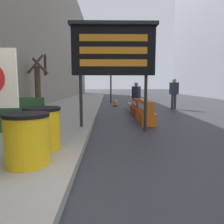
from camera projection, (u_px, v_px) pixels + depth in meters
The scene contains 13 objects.
ground_plane at pixel (67, 199), 2.88m from camera, with size 120.00×120.00×0.00m, color #2D2D33.
hedge_strip at pixel (4, 114), 7.16m from camera, with size 0.90×5.99×0.73m.
bare_tree at pixel (39, 83), 10.85m from camera, with size 1.13×1.18×2.85m.
barrel_drum_foreground at pixel (27, 139), 3.62m from camera, with size 0.75×0.75×0.87m.
barrel_drum_middle at pixel (43, 128), 4.48m from camera, with size 0.75×0.75×0.87m.
message_board at pixel (113, 51), 6.65m from camera, with size 2.66×0.36×3.35m.
jersey_barrier_orange_near at pixel (145, 112), 8.64m from camera, with size 0.52×1.98×0.88m.
jersey_barrier_red_striped at pixel (138, 108), 10.69m from camera, with size 0.59×1.68×0.78m.
jersey_barrier_white at pixel (133, 104), 12.60m from camera, with size 0.61×1.70×0.83m.
traffic_cone_near at pixel (116, 101), 14.87m from camera, with size 0.37×0.37×0.66m.
traffic_light_near_curb at pixel (111, 61), 16.84m from camera, with size 0.28×0.44×4.52m.
pedestrian_worker at pixel (174, 91), 13.09m from camera, with size 0.56×0.47×1.84m.
pedestrian_passerby at pixel (136, 95), 11.54m from camera, with size 0.45×0.49×1.60m.
Camera 1 is at (0.55, -2.72, 1.51)m, focal length 35.00 mm.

